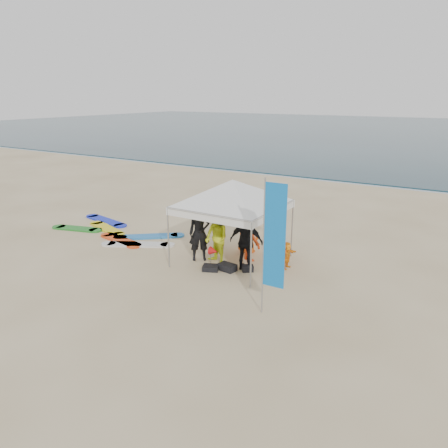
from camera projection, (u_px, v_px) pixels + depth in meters
ground at (172, 282)px, 13.12m from camera, size 120.00×120.00×0.00m
ocean at (432, 133)px, 62.15m from camera, size 160.00×84.00×0.08m
shoreline_foam at (347, 182)px, 28.00m from camera, size 160.00×1.20×0.01m
person_black_a at (199, 233)px, 14.63m from camera, size 0.84×0.81×1.94m
person_yellow at (216, 238)px, 14.34m from camera, size 1.05×0.95×1.76m
person_orange_a at (250, 235)px, 14.60m from camera, size 1.35×1.24×1.83m
person_black_b at (246, 242)px, 13.80m from camera, size 1.17×0.61×1.90m
person_orange_b at (247, 230)px, 15.37m from camera, size 0.92×0.71×1.69m
person_seated at (287, 255)px, 14.05m from camera, size 0.34×0.85×0.89m
canopy_tent at (233, 180)px, 13.97m from camera, size 4.25×4.25×3.20m
feather_flag at (273, 238)px, 10.58m from camera, size 0.60×0.04×3.55m
marker_pennant at (214, 251)px, 14.26m from camera, size 0.28×0.28×0.64m
gear_pile at (226, 268)px, 13.97m from camera, size 1.59×1.04×0.22m
surfboard_spread at (117, 233)px, 17.66m from camera, size 5.63×2.89×0.07m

